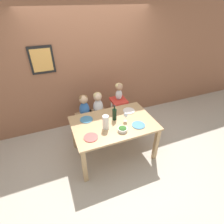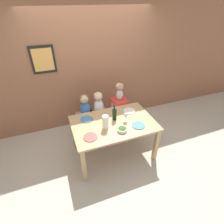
# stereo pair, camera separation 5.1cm
# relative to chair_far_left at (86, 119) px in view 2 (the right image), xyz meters

# --- Properties ---
(ground_plane) EXTENTS (14.00, 14.00, 0.00)m
(ground_plane) POSITION_rel_chair_far_left_xyz_m (0.35, -0.76, -0.40)
(ground_plane) COLOR #BCB2A3
(wall_back) EXTENTS (10.00, 0.09, 2.70)m
(wall_back) POSITION_rel_chair_far_left_xyz_m (0.34, 0.49, 0.95)
(wall_back) COLOR #8E5B42
(wall_back) RESTS_ON ground_plane
(dining_table) EXTENTS (1.47, 0.97, 0.75)m
(dining_table) POSITION_rel_chair_far_left_xyz_m (0.35, -0.76, 0.25)
(dining_table) COLOR tan
(dining_table) RESTS_ON ground_plane
(chair_far_left) EXTENTS (0.38, 0.41, 0.48)m
(chair_far_left) POSITION_rel_chair_far_left_xyz_m (0.00, 0.00, 0.00)
(chair_far_left) COLOR silver
(chair_far_left) RESTS_ON ground_plane
(chair_far_center) EXTENTS (0.38, 0.41, 0.48)m
(chair_far_center) POSITION_rel_chair_far_left_xyz_m (0.30, 0.00, 0.00)
(chair_far_center) COLOR silver
(chair_far_center) RESTS_ON ground_plane
(chair_right_highchair) EXTENTS (0.33, 0.35, 0.72)m
(chair_right_highchair) POSITION_rel_chair_far_left_xyz_m (0.78, 0.00, 0.16)
(chair_right_highchair) COLOR silver
(chair_right_highchair) RESTS_ON ground_plane
(person_child_left) EXTENTS (0.21, 0.18, 0.51)m
(person_child_left) POSITION_rel_chair_far_left_xyz_m (0.00, 0.00, 0.36)
(person_child_left) COLOR #3366B2
(person_child_left) RESTS_ON chair_far_left
(person_child_center) EXTENTS (0.21, 0.18, 0.51)m
(person_child_center) POSITION_rel_chair_far_left_xyz_m (0.30, 0.00, 0.36)
(person_child_center) COLOR silver
(person_child_center) RESTS_ON chair_far_center
(person_baby_right) EXTENTS (0.16, 0.17, 0.39)m
(person_baby_right) POSITION_rel_chair_far_left_xyz_m (0.78, 0.00, 0.57)
(person_baby_right) COLOR silver
(person_baby_right) RESTS_ON chair_right_highchair
(wine_bottle) EXTENTS (0.08, 0.08, 0.30)m
(wine_bottle) POSITION_rel_chair_far_left_xyz_m (0.40, -0.68, 0.47)
(wine_bottle) COLOR black
(wine_bottle) RESTS_ON dining_table
(paper_towel_roll) EXTENTS (0.11, 0.11, 0.25)m
(paper_towel_roll) POSITION_rel_chair_far_left_xyz_m (0.17, -0.86, 0.48)
(paper_towel_roll) COLOR white
(paper_towel_roll) RESTS_ON dining_table
(wine_glass_near) EXTENTS (0.07, 0.07, 0.18)m
(wine_glass_near) POSITION_rel_chair_far_left_xyz_m (0.56, -0.80, 0.48)
(wine_glass_near) COLOR white
(wine_glass_near) RESTS_ON dining_table
(salad_bowl_large) EXTENTS (0.16, 0.16, 0.08)m
(salad_bowl_large) POSITION_rel_chair_far_left_xyz_m (0.40, -1.04, 0.39)
(salad_bowl_large) COLOR white
(salad_bowl_large) RESTS_ON dining_table
(dinner_plate_front_left) EXTENTS (0.23, 0.23, 0.01)m
(dinner_plate_front_left) POSITION_rel_chair_far_left_xyz_m (-0.14, -1.00, 0.36)
(dinner_plate_front_left) COLOR #D14C47
(dinner_plate_front_left) RESTS_ON dining_table
(dinner_plate_back_left) EXTENTS (0.23, 0.23, 0.01)m
(dinner_plate_back_left) POSITION_rel_chair_far_left_xyz_m (-0.08, -0.51, 0.36)
(dinner_plate_back_left) COLOR teal
(dinner_plate_back_left) RESTS_ON dining_table
(dinner_plate_back_right) EXTENTS (0.23, 0.23, 0.01)m
(dinner_plate_back_right) POSITION_rel_chair_far_left_xyz_m (0.77, -0.53, 0.36)
(dinner_plate_back_right) COLOR silver
(dinner_plate_back_right) RESTS_ON dining_table
(dinner_plate_front_right) EXTENTS (0.23, 0.23, 0.01)m
(dinner_plate_front_right) POSITION_rel_chair_far_left_xyz_m (0.72, -1.00, 0.36)
(dinner_plate_front_right) COLOR teal
(dinner_plate_front_right) RESTS_ON dining_table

